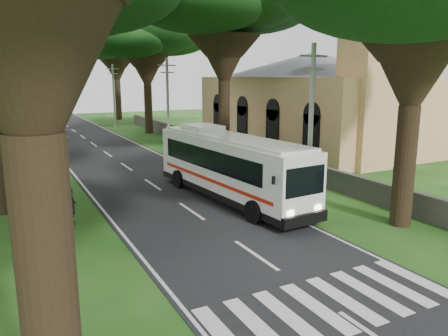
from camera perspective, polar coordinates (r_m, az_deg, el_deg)
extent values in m
plane|color=#154313|center=(14.90, 8.27, -13.95)|extent=(140.00, 140.00, 0.00)
cube|color=black|center=(37.26, -14.61, 1.53)|extent=(8.00, 120.00, 0.04)
cube|color=silver|center=(13.52, 13.41, -17.02)|extent=(8.00, 3.00, 0.01)
cube|color=#383533|center=(39.17, -1.38, 3.28)|extent=(0.35, 50.00, 1.20)
cube|color=tan|center=(41.97, 11.04, 7.21)|extent=(12.00, 22.00, 6.40)
pyramid|color=#595960|center=(41.89, 11.34, 14.59)|extent=(14.00, 24.00, 2.20)
cube|color=tan|center=(32.40, 18.00, 8.73)|extent=(3.00, 3.00, 10.00)
cone|color=#595960|center=(32.65, 18.69, 18.93)|extent=(4.00, 4.00, 1.60)
cylinder|color=gray|center=(21.68, 11.25, 5.14)|extent=(0.24, 0.24, 8.00)
cube|color=gray|center=(21.56, 11.62, 14.14)|extent=(1.60, 0.10, 0.10)
cube|color=gray|center=(21.54, 11.56, 12.55)|extent=(1.20, 0.10, 0.10)
cylinder|color=gray|center=(39.28, -7.34, 8.20)|extent=(0.24, 0.24, 8.00)
cube|color=gray|center=(39.22, -7.48, 13.16)|extent=(1.60, 0.10, 0.10)
cube|color=gray|center=(39.21, -7.45, 12.28)|extent=(1.20, 0.10, 0.10)
cylinder|color=gray|center=(58.45, -14.19, 9.12)|extent=(0.24, 0.24, 8.00)
cube|color=gray|center=(58.41, -14.36, 12.45)|extent=(1.60, 0.10, 0.10)
cube|color=gray|center=(58.40, -14.33, 11.86)|extent=(1.20, 0.10, 0.10)
cylinder|color=black|center=(7.75, -21.76, -16.96)|extent=(0.90, 0.90, 5.67)
cylinder|color=black|center=(23.12, -27.12, 1.52)|extent=(0.90, 0.90, 5.66)
cylinder|color=black|center=(40.96, -26.78, 6.05)|extent=(0.90, 0.90, 6.39)
cylinder|color=black|center=(20.44, 22.51, 0.15)|extent=(0.90, 0.90, 5.26)
cone|color=black|center=(20.09, 23.56, 12.91)|extent=(3.20, 3.20, 3.80)
cylinder|color=black|center=(34.87, 0.01, 6.29)|extent=(0.90, 0.90, 6.13)
cone|color=black|center=(34.74, 0.01, 14.47)|extent=(3.20, 3.20, 3.80)
cylinder|color=black|center=(51.34, -9.84, 7.64)|extent=(0.90, 0.90, 5.63)
cone|color=black|center=(51.22, -10.03, 12.90)|extent=(3.20, 3.20, 3.80)
ellipsoid|color=black|center=(51.46, -10.20, 17.33)|extent=(13.49, 13.49, 5.66)
cylinder|color=black|center=(68.91, -13.65, 8.65)|extent=(0.90, 0.90, 5.93)
cone|color=black|center=(68.84, -13.85, 12.69)|extent=(3.20, 3.20, 3.80)
ellipsoid|color=black|center=(69.06, -14.03, 16.29)|extent=(14.87, 14.87, 6.25)
cube|color=white|center=(23.04, 0.77, 0.36)|extent=(3.38, 11.76, 2.85)
cube|color=black|center=(23.20, 0.39, 1.48)|extent=(3.26, 9.65, 1.06)
cube|color=black|center=(23.35, 0.76, -2.95)|extent=(3.42, 11.81, 0.34)
cube|color=#B7210C|center=(23.18, 0.77, -1.22)|extent=(3.33, 10.61, 0.17)
cube|color=white|center=(22.79, 0.78, 4.02)|extent=(3.14, 11.17, 0.17)
cylinder|color=black|center=(19.62, 3.95, -5.74)|extent=(0.43, 1.09, 1.06)
cylinder|color=black|center=(21.08, 9.29, -4.62)|extent=(0.43, 1.09, 1.06)
cylinder|color=black|center=(25.87, -5.92, -1.43)|extent=(0.43, 1.09, 1.06)
cylinder|color=black|center=(26.99, -1.32, -0.81)|extent=(0.43, 1.09, 1.06)
imported|color=#9B9B9F|center=(48.24, -21.31, 4.20)|extent=(2.73, 4.16, 1.32)
imported|color=maroon|center=(75.40, -20.74, 6.78)|extent=(3.30, 5.29, 1.43)
imported|color=black|center=(20.61, -19.30, -4.66)|extent=(0.45, 0.64, 1.66)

